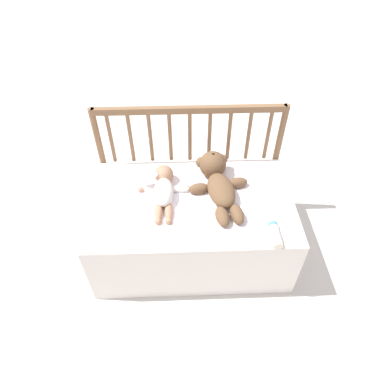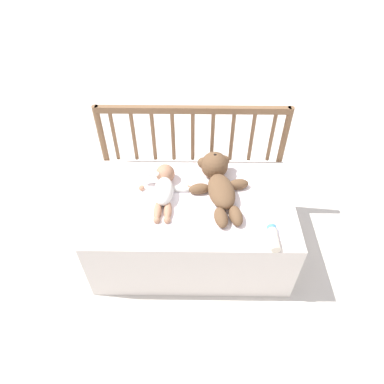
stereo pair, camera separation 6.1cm
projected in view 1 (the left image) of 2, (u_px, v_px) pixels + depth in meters
ground_plane at (192, 247)px, 2.14m from camera, size 12.00×12.00×0.00m
crib_mattress at (192, 226)px, 1.99m from camera, size 1.09×0.66×0.42m
crib_rail at (190, 142)px, 2.00m from camera, size 1.09×0.04×0.78m
blanket at (196, 198)px, 1.85m from camera, size 0.85×0.58×0.01m
teddy_bear at (218, 180)px, 1.86m from camera, size 0.34×0.50×0.16m
baby at (164, 188)px, 1.84m from camera, size 0.31×0.38×0.11m
baby_bottle at (275, 233)px, 1.65m from camera, size 0.05×0.16×0.05m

